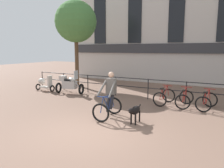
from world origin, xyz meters
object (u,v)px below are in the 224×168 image
object	(u,v)px
parked_bicycle_mid_left	(184,99)
parked_bicycle_mid_right	(207,101)
cyclist_with_bike	(109,97)
parked_scooter	(44,83)
parked_bicycle_near_lamp	(164,97)
dog	(135,111)
parked_motorcycle	(69,84)

from	to	relation	value
parked_bicycle_mid_left	parked_bicycle_mid_right	size ratio (longest dim) A/B	0.94
cyclist_with_bike	parked_scooter	bearing A→B (deg)	153.05
parked_bicycle_near_lamp	parked_scooter	distance (m)	7.39
cyclist_with_bike	parked_bicycle_near_lamp	xyz separation A→B (m)	(1.29, 2.90, -0.41)
dog	parked_scooter	size ratio (longest dim) A/B	0.77
cyclist_with_bike	parked_scooter	xyz separation A→B (m)	(-6.10, 2.63, -0.30)
dog	parked_scooter	distance (m)	7.80
cyclist_with_bike	parked_scooter	distance (m)	6.65
parked_motorcycle	parked_bicycle_mid_left	size ratio (longest dim) A/B	1.48
cyclist_with_bike	dog	xyz separation A→B (m)	(1.15, -0.24, -0.31)
cyclist_with_bike	parked_bicycle_mid_right	distance (m)	4.27
parked_bicycle_near_lamp	parked_bicycle_mid_right	distance (m)	1.82
cyclist_with_bike	parked_motorcycle	world-z (taller)	cyclist_with_bike
parked_bicycle_near_lamp	parked_bicycle_mid_right	size ratio (longest dim) A/B	0.98
dog	parked_motorcycle	distance (m)	6.06
parked_bicycle_mid_right	parked_scooter	xyz separation A→B (m)	(-9.21, -0.27, 0.10)
parked_motorcycle	parked_bicycle_mid_right	distance (m)	7.28
cyclist_with_bike	parked_bicycle_mid_left	distance (m)	3.66
dog	parked_motorcycle	xyz separation A→B (m)	(-5.32, 2.92, 0.11)
parked_bicycle_mid_left	parked_scooter	bearing A→B (deg)	0.02
parked_motorcycle	parked_scooter	bearing A→B (deg)	79.40
cyclist_with_bike	parked_bicycle_near_lamp	distance (m)	3.20
parked_bicycle_mid_left	parked_bicycle_mid_right	world-z (taller)	same
parked_bicycle_mid_left	parked_bicycle_near_lamp	bearing A→B (deg)	-1.83
dog	parked_bicycle_mid_right	world-z (taller)	parked_bicycle_mid_right
cyclist_with_bike	parked_motorcycle	xyz separation A→B (m)	(-4.17, 2.68, -0.20)
parked_bicycle_mid_right	parked_motorcycle	bearing A→B (deg)	10.67
parked_bicycle_near_lamp	parked_bicycle_mid_left	bearing A→B (deg)	-173.11
cyclist_with_bike	parked_bicycle_mid_left	bearing A→B (deg)	49.24
parked_motorcycle	parked_scooter	xyz separation A→B (m)	(-1.94, -0.05, -0.10)
parked_bicycle_mid_left	parked_bicycle_mid_right	distance (m)	0.91
parked_bicycle_near_lamp	parked_motorcycle	bearing A→B (deg)	9.19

